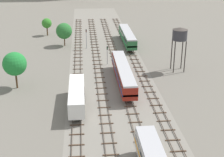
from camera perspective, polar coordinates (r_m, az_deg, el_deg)
ground_plane at (r=75.97m, az=-0.33°, el=0.32°), size 480.00×480.00×0.00m
ballast_bed at (r=75.97m, az=-0.33°, el=0.32°), size 18.74×176.00×0.01m
track_far_left at (r=76.63m, az=-5.90°, el=0.51°), size 2.40×126.00×0.29m
track_left at (r=76.69m, az=-2.22°, el=0.63°), size 2.40×126.00×0.29m
track_centre_left at (r=77.07m, az=1.43°, el=0.75°), size 2.40×126.00×0.29m
track_centre at (r=77.76m, az=5.03°, el=0.86°), size 2.40×126.00×0.29m
freight_boxcar_far_left_near at (r=61.27m, az=-6.05°, el=-2.82°), size 2.87×14.00×3.60m
passenger_coach_centre_left_mid at (r=71.14m, az=1.94°, el=1.03°), size 2.96×22.00×3.80m
diesel_railcar_centre_midfar at (r=100.42m, az=2.63°, el=7.27°), size 2.96×20.50×3.80m
water_tower at (r=78.69m, az=11.54°, el=7.36°), size 3.57×3.57×10.47m
signal_post_nearest at (r=96.15m, az=-4.43°, el=7.21°), size 0.28×0.47×5.79m
signal_post_mid at (r=82.67m, az=-0.82°, el=4.44°), size 0.28×0.47×4.89m
lineside_tree_0 at (r=99.63m, az=-8.23°, el=8.05°), size 4.71×4.71×6.82m
lineside_tree_1 at (r=112.72m, az=-11.13°, el=9.26°), size 3.24×3.24×5.69m
lineside_tree_2 at (r=70.96m, az=-16.34°, el=2.41°), size 4.92×4.92×7.80m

